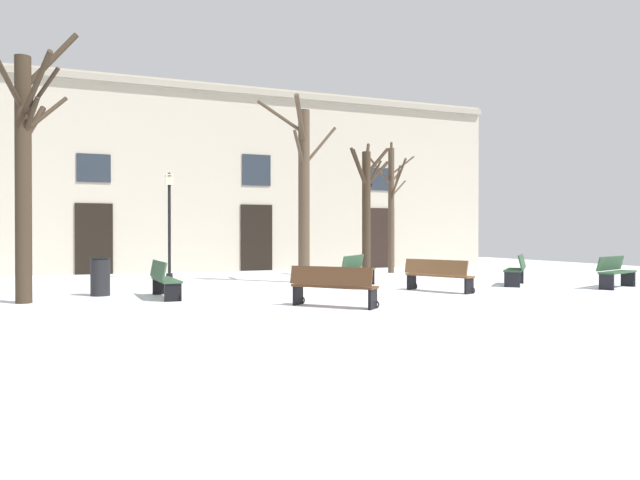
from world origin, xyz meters
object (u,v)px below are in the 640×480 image
at_px(tree_right_of_center, 367,205).
at_px(bench_near_center_tree, 516,270).
at_px(tree_near_facade, 303,188).
at_px(bench_facing_shops, 615,271).
at_px(litter_bin, 100,277).
at_px(bench_back_to_back_right, 358,270).
at_px(bench_near_lamp, 164,279).
at_px(streetlamp, 169,214).
at_px(tree_center, 25,165).
at_px(tree_foreground, 391,204).
at_px(bench_far_corner, 333,286).
at_px(bench_back_to_back_left, 438,275).

relative_size(tree_right_of_center, bench_near_center_tree, 3.24).
distance_m(tree_near_facade, bench_facing_shops, 9.38).
height_order(litter_bin, bench_back_to_back_right, litter_bin).
height_order(bench_near_center_tree, bench_facing_shops, bench_near_center_tree).
bearing_deg(bench_near_lamp, litter_bin, 49.24).
xyz_separation_m(tree_right_of_center, streetlamp, (-6.72, 1.35, -0.33)).
bearing_deg(tree_center, bench_back_to_back_right, 7.15).
relative_size(tree_foreground, tree_right_of_center, 1.02).
relative_size(tree_near_facade, tree_right_of_center, 1.18).
bearing_deg(bench_far_corner, tree_right_of_center, -73.22).
height_order(tree_center, bench_back_to_back_left, tree_center).
distance_m(tree_right_of_center, bench_far_corner, 8.97).
bearing_deg(bench_near_lamp, bench_facing_shops, -102.95).
bearing_deg(tree_near_facade, bench_near_center_tree, -29.82).
distance_m(bench_back_to_back_left, bench_facing_shops, 5.34).
xyz_separation_m(tree_near_facade, litter_bin, (-5.96, -1.88, -2.48)).
distance_m(tree_right_of_center, bench_near_lamp, 8.98).
xyz_separation_m(tree_center, bench_facing_shops, (15.10, -1.93, -2.57)).
distance_m(bench_back_to_back_right, bench_back_to_back_left, 2.51).
relative_size(tree_near_facade, tree_center, 0.94).
xyz_separation_m(tree_center, bench_far_corner, (6.03, -3.04, -2.59)).
bearing_deg(tree_foreground, bench_near_lamp, -147.24).
relative_size(bench_far_corner, bench_near_lamp, 0.89).
distance_m(tree_foreground, bench_facing_shops, 8.72).
relative_size(tree_right_of_center, bench_back_to_back_right, 2.92).
bearing_deg(bench_back_to_back_left, tree_near_facade, 5.30).
height_order(tree_center, streetlamp, tree_center).
distance_m(tree_right_of_center, bench_back_to_back_left, 5.97).
bearing_deg(bench_near_lamp, streetlamp, -11.48).
bearing_deg(tree_near_facade, tree_foreground, 32.74).
bearing_deg(tree_right_of_center, bench_back_to_back_left, -96.12).
bearing_deg(bench_near_lamp, tree_right_of_center, -63.02).
height_order(streetlamp, bench_facing_shops, streetlamp).
bearing_deg(bench_facing_shops, tree_center, 151.07).
bearing_deg(bench_back_to_back_left, bench_far_corner, 92.49).
distance_m(tree_right_of_center, bench_facing_shops, 8.21).
height_order(tree_right_of_center, bench_back_to_back_left, tree_right_of_center).
bearing_deg(bench_back_to_back_left, bench_near_center_tree, -101.00).
height_order(bench_far_corner, bench_back_to_back_left, bench_back_to_back_left).
height_order(tree_foreground, litter_bin, tree_foreground).
xyz_separation_m(bench_far_corner, bench_facing_shops, (9.07, 1.12, 0.02)).
bearing_deg(bench_back_to_back_right, bench_near_center_tree, -63.83).
height_order(streetlamp, bench_far_corner, streetlamp).
xyz_separation_m(tree_foreground, bench_far_corner, (-6.19, -9.03, -2.27)).
relative_size(tree_near_facade, bench_near_lamp, 3.09).
xyz_separation_m(litter_bin, bench_back_to_back_right, (6.96, -0.00, 0.01)).
distance_m(litter_bin, bench_back_to_back_left, 8.57).
bearing_deg(bench_back_to_back_left, streetlamp, 16.49).
xyz_separation_m(tree_foreground, bench_facing_shops, (2.89, -7.92, -2.25)).
xyz_separation_m(tree_center, bench_back_to_back_right, (8.49, 1.06, -2.56)).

